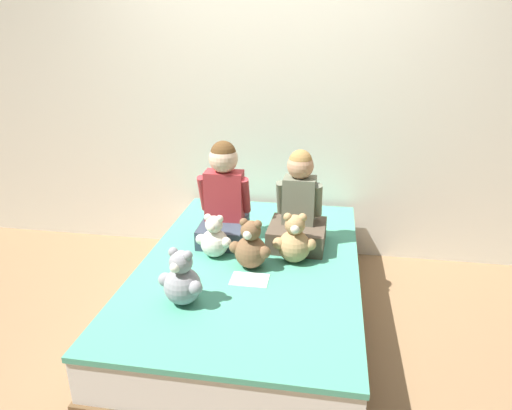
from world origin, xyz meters
TOP-DOWN VIEW (x-y plane):
  - ground_plane at (0.00, 0.00)m, footprint 14.00×14.00m
  - wall_behind_bed at (0.00, 1.08)m, footprint 8.00×0.06m
  - bed at (0.00, 0.00)m, footprint 1.30×2.01m
  - child_on_left at (-0.23, 0.30)m, footprint 0.34×0.39m
  - child_on_right at (0.26, 0.29)m, footprint 0.37×0.37m
  - teddy_bear_held_by_left_child at (-0.23, 0.02)m, footprint 0.23×0.17m
  - teddy_bear_held_by_right_child at (0.26, 0.04)m, footprint 0.26×0.19m
  - teddy_bear_between_children at (0.02, -0.08)m, footprint 0.25×0.19m
  - teddy_bear_at_foot_of_bed at (-0.26, -0.50)m, footprint 0.25×0.19m
  - sign_card at (0.04, -0.23)m, footprint 0.21×0.15m

SIDE VIEW (x-z plane):
  - ground_plane at x=0.00m, z-range 0.00..0.00m
  - bed at x=0.00m, z-range 0.00..0.43m
  - sign_card at x=0.04m, z-range 0.43..0.44m
  - teddy_bear_held_by_left_child at x=-0.23m, z-range 0.41..0.69m
  - teddy_bear_at_foot_of_bed at x=-0.26m, z-range 0.41..0.71m
  - teddy_bear_between_children at x=0.02m, z-range 0.41..0.71m
  - teddy_bear_held_by_right_child at x=0.26m, z-range 0.41..0.72m
  - child_on_right at x=0.26m, z-range 0.36..0.98m
  - child_on_left at x=-0.23m, z-range 0.39..1.04m
  - wall_behind_bed at x=0.00m, z-range 0.00..2.50m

